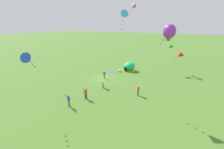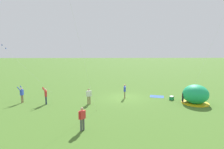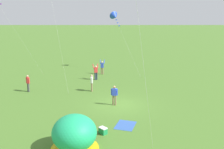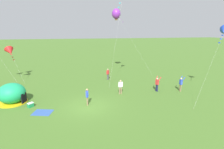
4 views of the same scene
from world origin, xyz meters
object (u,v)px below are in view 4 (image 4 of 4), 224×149
object	(u,v)px
kite_purple	(116,14)
person_watching_sky	(181,84)
kite_red	(10,51)
kite_blue	(224,31)
person_flying_kite	(157,84)
person_near_tent	(121,86)
person_strolling	(87,96)
person_center_field	(108,74)
popup_tent	(12,94)
cooler_box	(31,105)

from	to	relation	value
kite_purple	person_watching_sky	bearing A→B (deg)	-64.46
kite_red	kite_blue	distance (m)	28.76
person_flying_kite	kite_blue	xyz separation A→B (m)	(6.45, -2.29, 6.28)
person_near_tent	kite_red	size ratio (longest dim) A/B	0.33
person_flying_kite	person_watching_sky	bearing A→B (deg)	-12.91
person_strolling	kite_red	size ratio (longest dim) A/B	0.33
person_center_field	person_strolling	distance (m)	9.52
person_near_tent	kite_blue	distance (m)	13.00
person_watching_sky	person_center_field	bearing A→B (deg)	136.65
kite_purple	popup_tent	bearing A→B (deg)	-143.55
person_center_field	person_strolling	xyz separation A→B (m)	(-3.99, -8.65, 0.00)
cooler_box	person_flying_kite	size ratio (longest dim) A/B	0.34
person_center_field	person_near_tent	xyz separation A→B (m)	(0.14, -6.41, 0.00)
person_near_tent	kite_blue	bearing A→B (deg)	-12.41
cooler_box	person_center_field	world-z (taller)	person_center_field
popup_tent	kite_blue	xyz separation A→B (m)	(22.73, -2.58, 6.28)
person_center_field	kite_blue	world-z (taller)	kite_blue
popup_tent	cooler_box	distance (m)	2.67
person_watching_sky	kite_blue	xyz separation A→B (m)	(3.61, -1.64, 6.28)
kite_blue	person_near_tent	bearing A→B (deg)	167.59
person_near_tent	person_watching_sky	bearing A→B (deg)	-6.10
person_flying_kite	cooler_box	bearing A→B (deg)	-174.84
person_near_tent	kite_red	world-z (taller)	kite_red
person_center_field	kite_red	bearing A→B (deg)	163.83
person_center_field	person_flying_kite	bearing A→B (deg)	-53.86
cooler_box	kite_red	world-z (taller)	kite_red
kite_red	kite_blue	world-z (taller)	kite_blue
popup_tent	kite_blue	size ratio (longest dim) A/B	0.35
person_center_field	kite_purple	xyz separation A→B (m)	(2.31, 3.93, 9.01)
cooler_box	kite_red	distance (m)	13.50
person_center_field	kite_red	world-z (taller)	kite_red
person_watching_sky	kite_blue	world-z (taller)	kite_blue
person_near_tent	kite_red	distance (m)	18.13
person_flying_kite	kite_red	distance (m)	22.07
kite_red	kite_purple	xyz separation A→B (m)	(16.56, -0.20, 5.72)
kite_blue	person_strolling	bearing A→B (deg)	179.25
person_watching_sky	kite_red	bearing A→B (deg)	152.61
person_center_field	person_near_tent	size ratio (longest dim) A/B	1.00
cooler_box	person_center_field	bearing A→B (deg)	39.57
person_strolling	kite_blue	size ratio (longest dim) A/B	0.22
person_flying_kite	person_center_field	world-z (taller)	person_flying_kite
person_flying_kite	kite_blue	world-z (taller)	kite_blue
person_near_tent	person_strolling	world-z (taller)	same
cooler_box	kite_blue	world-z (taller)	kite_blue
cooler_box	kite_purple	world-z (taller)	kite_purple
person_flying_kite	person_strolling	world-z (taller)	person_flying_kite
popup_tent	kite_purple	xyz separation A→B (m)	(13.80, 10.19, 8.98)
kite_blue	kite_red	bearing A→B (deg)	153.01
kite_red	kite_purple	world-z (taller)	kite_purple
person_strolling	kite_purple	xyz separation A→B (m)	(6.30, 12.58, 9.01)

